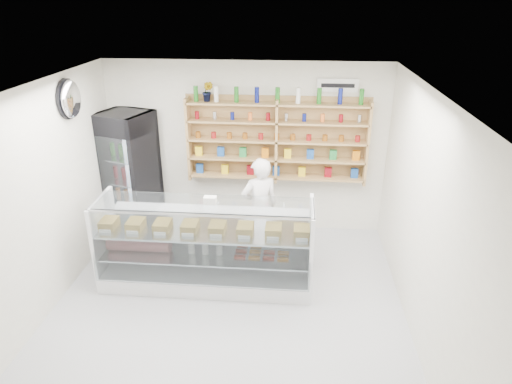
# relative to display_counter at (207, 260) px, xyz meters

# --- Properties ---
(room) EXTENTS (5.00, 5.00, 5.00)m
(room) POSITION_rel_display_counter_xyz_m (0.37, -0.76, 1.05)
(room) COLOR #A4A5A9
(room) RESTS_ON ground
(display_counter) EXTENTS (2.87, 0.86, 1.25)m
(display_counter) POSITION_rel_display_counter_xyz_m (0.00, 0.00, 0.00)
(display_counter) COLOR white
(display_counter) RESTS_ON floor
(shop_worker) EXTENTS (0.67, 0.57, 1.56)m
(shop_worker) POSITION_rel_display_counter_xyz_m (0.66, 0.85, 0.43)
(shop_worker) COLOR white
(shop_worker) RESTS_ON floor
(drinks_cooler) EXTENTS (0.93, 0.92, 2.06)m
(drinks_cooler) POSITION_rel_display_counter_xyz_m (-1.48, 1.35, 0.69)
(drinks_cooler) COLOR black
(drinks_cooler) RESTS_ON floor
(wall_shelving) EXTENTS (2.84, 0.28, 1.33)m
(wall_shelving) POSITION_rel_display_counter_xyz_m (0.87, 1.58, 1.25)
(wall_shelving) COLOR #A3804D
(wall_shelving) RESTS_ON back_wall
(potted_plant) EXTENTS (0.20, 0.17, 0.31)m
(potted_plant) POSITION_rel_display_counter_xyz_m (-0.20, 1.58, 2.00)
(potted_plant) COLOR #1E6626
(potted_plant) RESTS_ON wall_shelving
(security_mirror) EXTENTS (0.15, 0.50, 0.50)m
(security_mirror) POSITION_rel_display_counter_xyz_m (-1.80, 0.44, 2.10)
(security_mirror) COLOR silver
(security_mirror) RESTS_ON left_wall
(wall_sign) EXTENTS (0.62, 0.03, 0.20)m
(wall_sign) POSITION_rel_display_counter_xyz_m (1.77, 1.71, 2.10)
(wall_sign) COLOR white
(wall_sign) RESTS_ON back_wall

